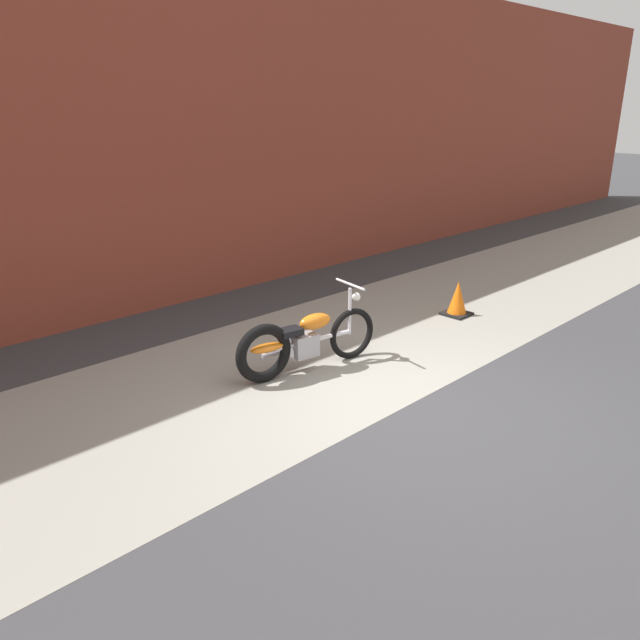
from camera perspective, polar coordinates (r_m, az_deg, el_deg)
ground_plane at (r=6.86m, az=8.16°, el=-7.96°), size 80.00×80.00×0.00m
sidewalk_slab at (r=7.93m, az=-1.89°, el=-3.84°), size 36.00×3.50×0.01m
brick_building_wall at (r=10.11m, az=-16.02°, el=16.56°), size 36.00×0.50×5.50m
motorcycle_orange at (r=7.46m, az=-1.99°, el=-2.08°), size 1.99×0.68×1.03m
traffic_cone at (r=9.80m, az=12.72°, el=1.85°), size 0.40×0.40×0.55m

